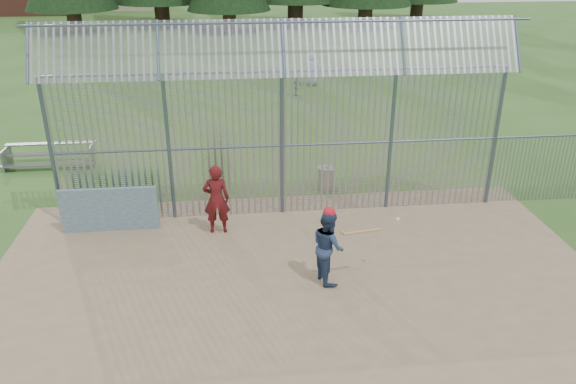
{
  "coord_description": "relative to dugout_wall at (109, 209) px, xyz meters",
  "views": [
    {
      "loc": [
        -1.38,
        -10.7,
        7.04
      ],
      "look_at": [
        0.0,
        2.0,
        1.3
      ],
      "focal_mm": 35.0,
      "sensor_mm": 36.0,
      "label": 1
    }
  ],
  "objects": [
    {
      "name": "onlooker",
      "position": [
        2.8,
        -0.39,
        0.34
      ],
      "size": [
        0.68,
        0.45,
        1.87
      ],
      "primitive_type": "imported",
      "rotation": [
        0.0,
        0.0,
        3.14
      ],
      "color": "maroon",
      "rests_on": "dirt_infield"
    },
    {
      "name": "dugout_wall",
      "position": [
        0.0,
        0.0,
        0.0
      ],
      "size": [
        2.5,
        0.12,
        1.2
      ],
      "primitive_type": "cube",
      "color": "#38566B",
      "rests_on": "dirt_infield"
    },
    {
      "name": "ground",
      "position": [
        4.6,
        -2.9,
        -0.62
      ],
      "size": [
        120.0,
        120.0,
        0.0
      ],
      "primitive_type": "plane",
      "color": "#2D511E",
      "rests_on": "ground"
    },
    {
      "name": "trash_can",
      "position": [
        6.1,
        2.01,
        -0.24
      ],
      "size": [
        0.56,
        0.56,
        0.82
      ],
      "color": "gray",
      "rests_on": "ground"
    },
    {
      "name": "batting_gear",
      "position": [
        5.43,
        -2.98,
        0.99
      ],
      "size": [
        1.74,
        0.39,
        0.6
      ],
      "color": "red",
      "rests_on": "ground"
    },
    {
      "name": "bg_kid_standing",
      "position": [
        7.69,
        15.66,
        0.27
      ],
      "size": [
        0.99,
        0.77,
        1.78
      ],
      "primitive_type": "imported",
      "rotation": [
        0.0,
        0.0,
        3.4
      ],
      "color": "gray",
      "rests_on": "ground"
    },
    {
      "name": "batter",
      "position": [
        5.27,
        -2.95,
        0.25
      ],
      "size": [
        0.81,
        0.95,
        1.7
      ],
      "primitive_type": "imported",
      "rotation": [
        0.0,
        0.0,
        1.8
      ],
      "color": "navy",
      "rests_on": "dirt_infield"
    },
    {
      "name": "bg_kid_seated",
      "position": [
        6.61,
        13.42,
        -0.12
      ],
      "size": [
        0.61,
        0.55,
        1.0
      ],
      "primitive_type": "imported",
      "rotation": [
        0.0,
        0.0,
        2.48
      ],
      "color": "slate",
      "rests_on": "ground"
    },
    {
      "name": "dirt_infield",
      "position": [
        4.6,
        -3.4,
        -0.61
      ],
      "size": [
        14.0,
        10.0,
        0.02
      ],
      "primitive_type": "cube",
      "color": "#756047",
      "rests_on": "ground"
    },
    {
      "name": "backstop_fence",
      "position": [
        6.41,
        0.53,
        1.74
      ],
      "size": [
        20.09,
        0.81,
        5.3
      ],
      "color": "#47566B",
      "rests_on": "ground"
    },
    {
      "name": "bleacher",
      "position": [
        -2.88,
        4.97,
        -0.21
      ],
      "size": [
        3.0,
        0.95,
        0.72
      ],
      "color": "slate",
      "rests_on": "ground"
    }
  ]
}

